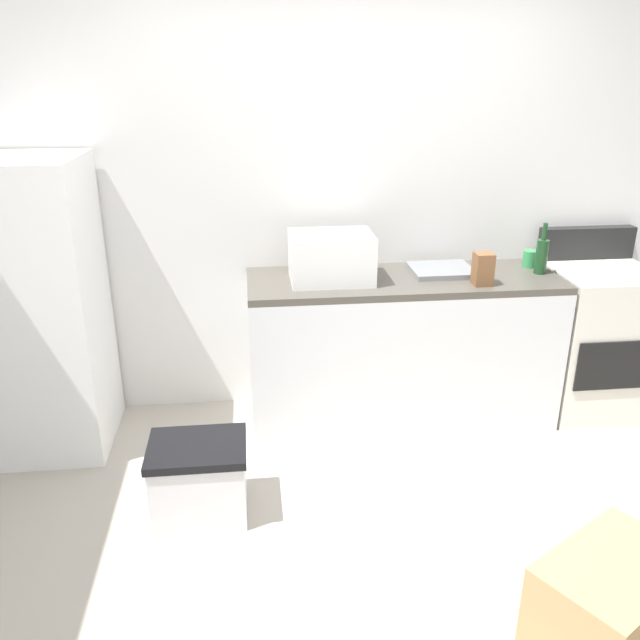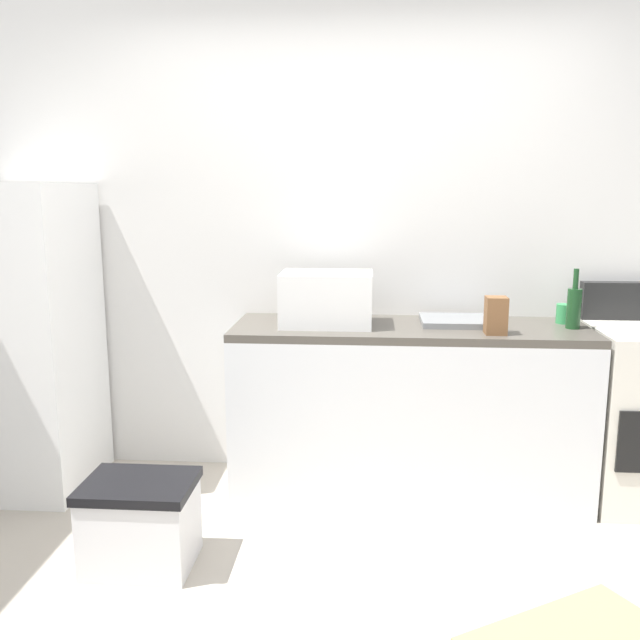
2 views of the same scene
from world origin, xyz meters
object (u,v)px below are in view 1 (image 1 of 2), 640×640
at_px(refrigerator, 34,309).
at_px(microwave, 331,257).
at_px(knife_block, 483,269).
at_px(storage_bin, 199,478).
at_px(coffee_mug, 530,259).
at_px(wine_bottle, 542,255).
at_px(stove_oven, 594,337).
at_px(cardboard_box_large, 609,609).

distance_m(refrigerator, microwave, 1.64).
distance_m(microwave, knife_block, 0.84).
distance_m(knife_block, storage_bin, 1.87).
bearing_deg(knife_block, microwave, 168.51).
bearing_deg(refrigerator, coffee_mug, 3.47).
bearing_deg(coffee_mug, microwave, -173.84).
height_order(microwave, wine_bottle, wine_bottle).
bearing_deg(coffee_mug, refrigerator, -176.53).
distance_m(stove_oven, microwave, 1.74).
xyz_separation_m(knife_block, storage_bin, (-1.56, -0.64, -0.80)).
bearing_deg(cardboard_box_large, microwave, 113.41).
bearing_deg(microwave, stove_oven, 0.51).
height_order(coffee_mug, knife_block, knife_block).
height_order(stove_oven, cardboard_box_large, stove_oven).
relative_size(refrigerator, stove_oven, 1.47).
bearing_deg(refrigerator, cardboard_box_large, -36.25).
height_order(stove_oven, coffee_mug, stove_oven).
xyz_separation_m(stove_oven, cardboard_box_large, (-0.87, -1.82, -0.26)).
relative_size(coffee_mug, storage_bin, 0.22).
bearing_deg(microwave, wine_bottle, -0.09).
distance_m(microwave, storage_bin, 1.38).
bearing_deg(wine_bottle, microwave, 179.91).
height_order(wine_bottle, coffee_mug, wine_bottle).
bearing_deg(storage_bin, microwave, 47.76).
bearing_deg(cardboard_box_large, wine_bottle, 75.95).
height_order(wine_bottle, knife_block, wine_bottle).
relative_size(microwave, cardboard_box_large, 0.82).
bearing_deg(wine_bottle, cardboard_box_large, -104.05).
distance_m(coffee_mug, cardboard_box_large, 2.12).
bearing_deg(knife_block, stove_oven, 12.44).
bearing_deg(wine_bottle, storage_bin, -157.65).
height_order(knife_block, storage_bin, knife_block).
bearing_deg(microwave, cardboard_box_large, -66.59).
bearing_deg(knife_block, coffee_mug, 36.71).
xyz_separation_m(stove_oven, wine_bottle, (-0.41, -0.02, 0.54)).
bearing_deg(stove_oven, cardboard_box_large, -115.46).
relative_size(wine_bottle, coffee_mug, 3.00).
xyz_separation_m(microwave, wine_bottle, (1.23, -0.00, -0.03)).
distance_m(refrigerator, wine_bottle, 2.86).
bearing_deg(cardboard_box_large, coffee_mug, 77.12).
relative_size(coffee_mug, knife_block, 0.56).
bearing_deg(stove_oven, refrigerator, -179.03).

